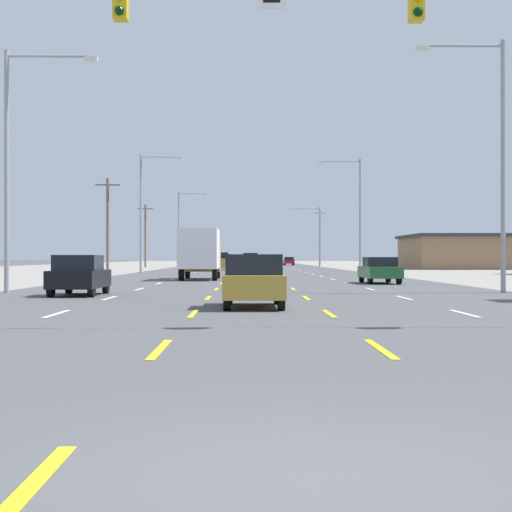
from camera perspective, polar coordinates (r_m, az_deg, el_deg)
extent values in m
plane|color=#4C4C4F|center=(71.07, -0.41, -1.25)|extent=(572.00, 572.00, 0.00)
cube|color=white|center=(20.20, -14.71, -4.21)|extent=(0.14, 2.60, 0.01)
cube|color=white|center=(27.53, -10.92, -3.11)|extent=(0.14, 2.60, 0.01)
cube|color=white|center=(34.92, -8.74, -2.47)|extent=(0.14, 2.60, 0.01)
cube|color=white|center=(42.36, -7.32, -2.05)|extent=(0.14, 2.60, 0.01)
cube|color=white|center=(49.81, -6.33, -1.75)|extent=(0.14, 2.60, 0.01)
cube|color=white|center=(57.28, -5.59, -1.53)|extent=(0.14, 2.60, 0.01)
cube|color=white|center=(64.75, -5.03, -1.36)|extent=(0.14, 2.60, 0.01)
cube|color=white|center=(72.23, -4.58, -1.23)|extent=(0.14, 2.60, 0.01)
cube|color=white|center=(79.71, -4.21, -1.12)|extent=(0.14, 2.60, 0.01)
cube|color=white|center=(87.20, -3.91, -1.03)|extent=(0.14, 2.60, 0.01)
cube|color=white|center=(94.69, -3.66, -0.96)|extent=(0.14, 2.60, 0.01)
cube|color=white|center=(102.18, -3.44, -0.89)|extent=(0.14, 2.60, 0.01)
cube|color=white|center=(109.67, -3.26, -0.83)|extent=(0.14, 2.60, 0.01)
cube|color=white|center=(117.16, -3.09, -0.79)|extent=(0.14, 2.60, 0.01)
cube|color=white|center=(124.65, -2.95, -0.74)|extent=(0.14, 2.60, 0.01)
cube|color=white|center=(132.15, -2.82, -0.71)|extent=(0.14, 2.60, 0.01)
cube|color=white|center=(139.64, -2.71, -0.67)|extent=(0.14, 2.60, 0.01)
cube|color=white|center=(147.14, -2.61, -0.64)|extent=(0.14, 2.60, 0.01)
cube|color=white|center=(154.63, -2.51, -0.61)|extent=(0.14, 2.60, 0.01)
cube|color=white|center=(162.13, -2.43, -0.59)|extent=(0.14, 2.60, 0.01)
cube|color=white|center=(169.63, -2.35, -0.57)|extent=(0.14, 2.60, 0.01)
cube|color=white|center=(177.12, -2.28, -0.54)|extent=(0.14, 2.60, 0.01)
cube|color=white|center=(184.62, -2.22, -0.53)|extent=(0.14, 2.60, 0.01)
cube|color=white|center=(192.12, -2.16, -0.51)|extent=(0.14, 2.60, 0.01)
cube|color=white|center=(199.62, -2.11, -0.49)|extent=(0.14, 2.60, 0.01)
cube|color=white|center=(207.11, -2.06, -0.48)|extent=(0.14, 2.60, 0.01)
cube|color=white|center=(214.61, -2.01, -0.46)|extent=(0.14, 2.60, 0.01)
cube|color=white|center=(222.11, -1.97, -0.45)|extent=(0.14, 2.60, 0.01)
cube|color=yellow|center=(4.97, -17.52, -17.13)|extent=(0.14, 2.60, 0.01)
cube|color=yellow|center=(12.22, -7.22, -6.93)|extent=(0.14, 2.60, 0.01)
cube|color=yellow|center=(19.65, -4.73, -4.33)|extent=(0.14, 2.60, 0.01)
cube|color=yellow|center=(27.13, -3.62, -3.16)|extent=(0.14, 2.60, 0.01)
cube|color=yellow|center=(34.61, -2.99, -2.49)|extent=(0.14, 2.60, 0.01)
cube|color=yellow|center=(42.10, -2.58, -2.06)|extent=(0.14, 2.60, 0.01)
cube|color=yellow|center=(49.59, -2.30, -1.76)|extent=(0.14, 2.60, 0.01)
cube|color=yellow|center=(57.09, -2.09, -1.54)|extent=(0.14, 2.60, 0.01)
cube|color=yellow|center=(64.58, -1.93, -1.37)|extent=(0.14, 2.60, 0.01)
cube|color=yellow|center=(72.08, -1.80, -1.23)|extent=(0.14, 2.60, 0.01)
cube|color=yellow|center=(79.58, -1.70, -1.12)|extent=(0.14, 2.60, 0.01)
cube|color=yellow|center=(87.07, -1.61, -1.03)|extent=(0.14, 2.60, 0.01)
cube|color=yellow|center=(94.57, -1.54, -0.96)|extent=(0.14, 2.60, 0.01)
cube|color=yellow|center=(102.07, -1.48, -0.89)|extent=(0.14, 2.60, 0.01)
cube|color=yellow|center=(109.57, -1.43, -0.84)|extent=(0.14, 2.60, 0.01)
cube|color=yellow|center=(117.07, -1.38, -0.79)|extent=(0.14, 2.60, 0.01)
cube|color=yellow|center=(124.57, -1.34, -0.74)|extent=(0.14, 2.60, 0.01)
cube|color=yellow|center=(132.07, -1.30, -0.71)|extent=(0.14, 2.60, 0.01)
cube|color=yellow|center=(139.57, -1.27, -0.67)|extent=(0.14, 2.60, 0.01)
cube|color=yellow|center=(147.06, -1.24, -0.64)|extent=(0.14, 2.60, 0.01)
cube|color=yellow|center=(154.56, -1.22, -0.61)|extent=(0.14, 2.60, 0.01)
cube|color=yellow|center=(162.06, -1.19, -0.59)|extent=(0.14, 2.60, 0.01)
cube|color=yellow|center=(169.56, -1.17, -0.57)|extent=(0.14, 2.60, 0.01)
cube|color=yellow|center=(177.06, -1.15, -0.54)|extent=(0.14, 2.60, 0.01)
cube|color=yellow|center=(184.56, -1.13, -0.53)|extent=(0.14, 2.60, 0.01)
cube|color=yellow|center=(192.06, -1.12, -0.51)|extent=(0.14, 2.60, 0.01)
cube|color=yellow|center=(199.56, -1.10, -0.49)|extent=(0.14, 2.60, 0.01)
cube|color=yellow|center=(207.06, -1.09, -0.48)|extent=(0.14, 2.60, 0.01)
cube|color=yellow|center=(214.56, -1.07, -0.46)|extent=(0.14, 2.60, 0.01)
cube|color=yellow|center=(222.06, -1.06, -0.45)|extent=(0.14, 2.60, 0.01)
cube|color=yellow|center=(12.32, 9.30, -6.87)|extent=(0.14, 2.60, 0.01)
cube|color=yellow|center=(19.72, 5.50, -4.32)|extent=(0.14, 2.60, 0.01)
cube|color=yellow|center=(27.17, 3.78, -3.15)|extent=(0.14, 2.60, 0.01)
cube|color=yellow|center=(34.65, 2.81, -2.49)|extent=(0.14, 2.60, 0.01)
cube|color=yellow|center=(42.13, 2.19, -2.06)|extent=(0.14, 2.60, 0.01)
cube|color=yellow|center=(49.62, 1.75, -1.76)|extent=(0.14, 2.60, 0.01)
cube|color=yellow|center=(57.11, 1.43, -1.54)|extent=(0.14, 2.60, 0.01)
cube|color=yellow|center=(64.60, 1.18, -1.37)|extent=(0.14, 2.60, 0.01)
cube|color=yellow|center=(72.10, 0.98, -1.23)|extent=(0.14, 2.60, 0.01)
cube|color=yellow|center=(79.59, 0.82, -1.12)|extent=(0.14, 2.60, 0.01)
cube|color=yellow|center=(87.09, 0.69, -1.03)|extent=(0.14, 2.60, 0.01)
cube|color=yellow|center=(94.59, 0.58, -0.96)|extent=(0.14, 2.60, 0.01)
cube|color=yellow|center=(102.08, 0.49, -0.89)|extent=(0.14, 2.60, 0.01)
cube|color=yellow|center=(109.58, 0.40, -0.84)|extent=(0.14, 2.60, 0.01)
cube|color=yellow|center=(117.08, 0.33, -0.79)|extent=(0.14, 2.60, 0.01)
cube|color=yellow|center=(124.58, 0.27, -0.74)|extent=(0.14, 2.60, 0.01)
cube|color=yellow|center=(132.08, 0.21, -0.71)|extent=(0.14, 2.60, 0.01)
cube|color=yellow|center=(139.57, 0.16, -0.67)|extent=(0.14, 2.60, 0.01)
cube|color=yellow|center=(147.07, 0.12, -0.64)|extent=(0.14, 2.60, 0.01)
cube|color=yellow|center=(154.57, 0.08, -0.61)|extent=(0.14, 2.60, 0.01)
cube|color=yellow|center=(162.07, 0.04, -0.59)|extent=(0.14, 2.60, 0.01)
cube|color=yellow|center=(169.57, 0.01, -0.57)|extent=(0.14, 2.60, 0.01)
cube|color=yellow|center=(177.07, -0.02, -0.54)|extent=(0.14, 2.60, 0.01)
cube|color=yellow|center=(184.57, -0.05, -0.53)|extent=(0.14, 2.60, 0.01)
cube|color=yellow|center=(192.07, -0.07, -0.51)|extent=(0.14, 2.60, 0.01)
cube|color=yellow|center=(199.57, -0.10, -0.49)|extent=(0.14, 2.60, 0.01)
cube|color=yellow|center=(207.07, -0.12, -0.48)|extent=(0.14, 2.60, 0.01)
cube|color=yellow|center=(214.57, -0.14, -0.46)|extent=(0.14, 2.60, 0.01)
cube|color=yellow|center=(222.07, -0.16, -0.45)|extent=(0.14, 2.60, 0.01)
cube|color=white|center=(20.40, 15.35, -4.17)|extent=(0.14, 2.60, 0.01)
cube|color=white|center=(27.67, 11.04, -3.09)|extent=(0.14, 2.60, 0.01)
cube|color=white|center=(35.04, 8.54, -2.46)|extent=(0.14, 2.60, 0.01)
cube|color=white|center=(42.45, 6.91, -2.04)|extent=(0.14, 2.60, 0.01)
cube|color=white|center=(49.89, 5.77, -1.75)|extent=(0.14, 2.60, 0.01)
cube|color=white|center=(57.35, 4.92, -1.53)|extent=(0.14, 2.60, 0.01)
cube|color=white|center=(64.81, 4.27, -1.36)|extent=(0.14, 2.60, 0.01)
cube|color=white|center=(72.28, 3.76, -1.23)|extent=(0.14, 2.60, 0.01)
cube|color=white|center=(79.76, 3.34, -1.12)|extent=(0.14, 2.60, 0.01)
cube|color=white|center=(87.24, 2.99, -1.03)|extent=(0.14, 2.60, 0.01)
cube|color=white|center=(94.73, 2.70, -0.96)|extent=(0.14, 2.60, 0.01)
cube|color=white|center=(102.22, 2.45, -0.89)|extent=(0.14, 2.60, 0.01)
cube|color=white|center=(109.70, 2.23, -0.83)|extent=(0.14, 2.60, 0.01)
cube|color=white|center=(117.20, 2.04, -0.79)|extent=(0.14, 2.60, 0.01)
cube|color=white|center=(124.69, 1.88, -0.74)|extent=(0.14, 2.60, 0.01)
cube|color=white|center=(132.18, 1.73, -0.71)|extent=(0.14, 2.60, 0.01)
cube|color=white|center=(139.67, 1.60, -0.67)|extent=(0.14, 2.60, 0.01)
cube|color=white|center=(147.17, 1.48, -0.64)|extent=(0.14, 2.60, 0.01)
cube|color=white|center=(154.66, 1.38, -0.61)|extent=(0.14, 2.60, 0.01)
cube|color=white|center=(162.16, 1.28, -0.59)|extent=(0.14, 2.60, 0.01)
cube|color=white|center=(169.65, 1.19, -0.57)|extent=(0.14, 2.60, 0.01)
cube|color=white|center=(177.15, 1.11, -0.54)|extent=(0.14, 2.60, 0.01)
cube|color=white|center=(184.64, 1.04, -0.53)|extent=(0.14, 2.60, 0.01)
cube|color=white|center=(192.14, 0.97, -0.51)|extent=(0.14, 2.60, 0.01)
cube|color=white|center=(199.64, 0.91, -0.49)|extent=(0.14, 2.60, 0.01)
cube|color=white|center=(207.13, 0.85, -0.48)|extent=(0.14, 2.60, 0.01)
cube|color=white|center=(214.63, 0.79, -0.46)|extent=(0.14, 2.60, 0.01)
cube|color=white|center=(222.13, 0.74, -0.45)|extent=(0.14, 2.60, 0.01)
sphere|color=black|center=(16.89, -10.22, 17.65)|extent=(0.20, 0.20, 0.20)
cube|color=gold|center=(17.33, 11.92, 18.30)|extent=(0.30, 0.34, 0.92)
sphere|color=black|center=(17.06, 12.07, 17.47)|extent=(0.20, 0.20, 0.20)
cube|color=#B28C33|center=(22.13, -0.17, -2.24)|extent=(1.72, 3.90, 0.66)
cube|color=black|center=(21.87, -0.17, -0.64)|extent=(1.58, 1.90, 0.58)
cylinder|color=black|center=(23.55, -2.01, -2.91)|extent=(0.20, 0.60, 0.60)
cylinder|color=black|center=(23.57, 1.60, -2.91)|extent=(0.20, 0.60, 0.60)
cylinder|color=black|center=(20.76, -2.18, -3.29)|extent=(0.20, 0.60, 0.60)
cylinder|color=black|center=(20.77, 1.91, -3.29)|extent=(0.20, 0.60, 0.60)
cube|color=black|center=(29.77, -13.08, -1.68)|extent=(1.72, 3.90, 0.66)
cube|color=black|center=(29.52, -13.18, -0.49)|extent=(1.58, 1.90, 0.58)
cylinder|color=black|center=(31.31, -13.85, -2.20)|extent=(0.20, 0.60, 0.60)
cylinder|color=black|center=(31.01, -11.19, -2.23)|extent=(0.20, 0.60, 0.60)
cylinder|color=black|center=(28.59, -15.13, -2.41)|extent=(0.20, 0.60, 0.60)
cylinder|color=black|center=(28.26, -12.22, -2.43)|extent=(0.20, 0.60, 0.60)
cube|color=#235B2D|center=(42.70, 9.25, -1.19)|extent=(1.80, 4.50, 0.62)
cube|color=black|center=(42.60, 9.27, -0.43)|extent=(1.62, 2.10, 0.52)
cylinder|color=black|center=(44.12, 7.91, -1.56)|extent=(0.22, 0.64, 0.64)
cylinder|color=black|center=(44.37, 9.88, -1.55)|extent=(0.22, 0.64, 0.64)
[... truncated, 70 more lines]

